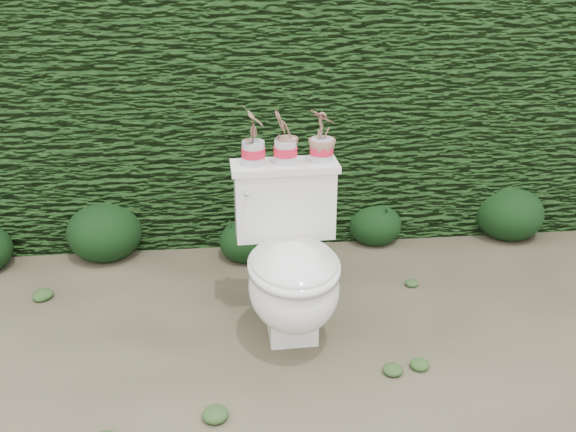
{
  "coord_description": "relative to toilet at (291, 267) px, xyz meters",
  "views": [
    {
      "loc": [
        -0.16,
        -2.39,
        1.77
      ],
      "look_at": [
        0.11,
        0.31,
        0.55
      ],
      "focal_mm": 40.0,
      "sensor_mm": 36.0,
      "label": 1
    }
  ],
  "objects": [
    {
      "name": "potted_plant_left",
      "position": [
        -0.15,
        0.24,
        0.55
      ],
      "size": [
        0.1,
        0.14,
        0.26
      ],
      "primitive_type": "imported",
      "rotation": [
        0.0,
        0.0,
        1.58
      ],
      "color": "#307825",
      "rests_on": "toilet"
    },
    {
      "name": "liriope_clump_4",
      "position": [
        0.62,
        0.95,
        -0.22
      ],
      "size": [
        0.33,
        0.33,
        0.26
      ],
      "primitive_type": "ellipsoid",
      "color": "black",
      "rests_on": "ground"
    },
    {
      "name": "liriope_clump_3",
      "position": [
        -0.18,
        0.81,
        -0.23
      ],
      "size": [
        0.32,
        0.32,
        0.25
      ],
      "primitive_type": "ellipsoid",
      "color": "black",
      "rests_on": "ground"
    },
    {
      "name": "hedge",
      "position": [
        -0.11,
        1.43,
        0.44
      ],
      "size": [
        8.0,
        1.0,
        1.6
      ],
      "primitive_type": "cube",
      "color": "#214517",
      "rests_on": "ground"
    },
    {
      "name": "potted_plant_right",
      "position": [
        0.17,
        0.24,
        0.54
      ],
      "size": [
        0.18,
        0.18,
        0.23
      ],
      "primitive_type": "imported",
      "rotation": [
        0.0,
        0.0,
        2.11
      ],
      "color": "#307825",
      "rests_on": "toilet"
    },
    {
      "name": "potted_plant_center",
      "position": [
        -0.0,
        0.24,
        0.54
      ],
      "size": [
        0.16,
        0.17,
        0.24
      ],
      "primitive_type": "imported",
      "rotation": [
        0.0,
        0.0,
        4.03
      ],
      "color": "#307825",
      "rests_on": "toilet"
    },
    {
      "name": "ground",
      "position": [
        -0.11,
        -0.17,
        -0.36
      ],
      "size": [
        60.0,
        60.0,
        0.0
      ],
      "primitive_type": "plane",
      "color": "#676047",
      "rests_on": "ground"
    },
    {
      "name": "liriope_clump_5",
      "position": [
        1.47,
        0.95,
        -0.18
      ],
      "size": [
        0.43,
        0.43,
        0.34
      ],
      "primitive_type": "ellipsoid",
      "color": "black",
      "rests_on": "ground"
    },
    {
      "name": "liriope_clump_2",
      "position": [
        -1.0,
        0.92,
        -0.18
      ],
      "size": [
        0.44,
        0.44,
        0.35
      ],
      "primitive_type": "ellipsoid",
      "color": "black",
      "rests_on": "ground"
    },
    {
      "name": "toilet",
      "position": [
        0.0,
        0.0,
        0.0
      ],
      "size": [
        0.51,
        0.69,
        0.78
      ],
      "rotation": [
        0.0,
        0.0,
        0.03
      ],
      "color": "white",
      "rests_on": "ground"
    }
  ]
}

